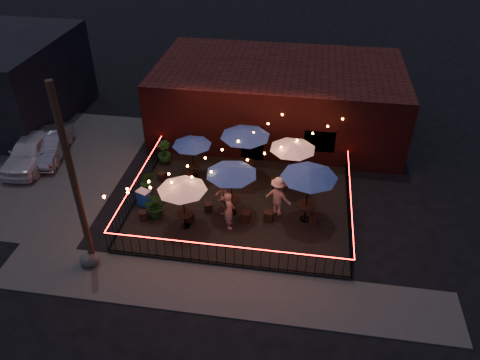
# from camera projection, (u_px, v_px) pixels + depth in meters

# --- Properties ---
(ground) EXTENTS (110.00, 110.00, 0.00)m
(ground) POSITION_uv_depth(u_px,v_px,m) (234.00, 235.00, 20.66)
(ground) COLOR black
(ground) RESTS_ON ground
(patio) EXTENTS (10.00, 8.00, 0.15)m
(patio) POSITION_uv_depth(u_px,v_px,m) (241.00, 206.00, 22.23)
(patio) COLOR black
(patio) RESTS_ON ground
(sidewalk) EXTENTS (18.00, 2.50, 0.05)m
(sidewalk) POSITION_uv_depth(u_px,v_px,m) (220.00, 290.00, 18.02)
(sidewalk) COLOR #3B3A37
(sidewalk) RESTS_ON ground
(parking_lot) EXTENTS (11.00, 12.00, 0.02)m
(parking_lot) POSITION_uv_depth(u_px,v_px,m) (29.00, 163.00, 25.41)
(parking_lot) COLOR #3B3A37
(parking_lot) RESTS_ON ground
(brick_building) EXTENTS (14.00, 8.00, 4.00)m
(brick_building) POSITION_uv_depth(u_px,v_px,m) (278.00, 99.00, 27.46)
(brick_building) COLOR #3A1210
(brick_building) RESTS_ON ground
(utility_pole) EXTENTS (0.26, 0.26, 8.00)m
(utility_pole) POSITION_uv_depth(u_px,v_px,m) (74.00, 184.00, 16.94)
(utility_pole) COLOR #362116
(utility_pole) RESTS_ON ground
(fence_front) EXTENTS (10.00, 0.04, 1.04)m
(fence_front) POSITION_uv_depth(u_px,v_px,m) (225.00, 255.00, 18.66)
(fence_front) COLOR black
(fence_front) RESTS_ON patio
(fence_left) EXTENTS (0.04, 8.00, 1.04)m
(fence_left) POSITION_uv_depth(u_px,v_px,m) (138.00, 186.00, 22.53)
(fence_left) COLOR black
(fence_left) RESTS_ON patio
(fence_right) EXTENTS (0.04, 8.00, 1.04)m
(fence_right) POSITION_uv_depth(u_px,v_px,m) (349.00, 206.00, 21.26)
(fence_right) COLOR black
(fence_right) RESTS_ON patio
(festoon_lights) EXTENTS (10.02, 8.72, 1.32)m
(festoon_lights) POSITION_uv_depth(u_px,v_px,m) (217.00, 164.00, 20.72)
(festoon_lights) COLOR orange
(festoon_lights) RESTS_ON ground
(cafe_table_0) EXTENTS (2.44, 2.44, 2.37)m
(cafe_table_0) POSITION_uv_depth(u_px,v_px,m) (182.00, 187.00, 19.66)
(cafe_table_0) COLOR black
(cafe_table_0) RESTS_ON patio
(cafe_table_1) EXTENTS (2.58, 2.58, 2.18)m
(cafe_table_1) POSITION_uv_depth(u_px,v_px,m) (192.00, 143.00, 23.00)
(cafe_table_1) COLOR black
(cafe_table_1) RESTS_ON patio
(cafe_table_2) EXTENTS (2.82, 2.82, 2.54)m
(cafe_table_2) POSITION_uv_depth(u_px,v_px,m) (231.00, 171.00, 20.36)
(cafe_table_2) COLOR black
(cafe_table_2) RESTS_ON patio
(cafe_table_3) EXTENTS (3.27, 3.27, 2.73)m
(cafe_table_3) POSITION_uv_depth(u_px,v_px,m) (245.00, 133.00, 22.75)
(cafe_table_3) COLOR black
(cafe_table_3) RESTS_ON patio
(cafe_table_4) EXTENTS (2.68, 2.68, 2.74)m
(cafe_table_4) POSITION_uv_depth(u_px,v_px,m) (309.00, 174.00, 19.86)
(cafe_table_4) COLOR black
(cafe_table_4) RESTS_ON patio
(cafe_table_5) EXTENTS (2.87, 2.87, 2.46)m
(cafe_table_5) POSITION_uv_depth(u_px,v_px,m) (293.00, 146.00, 22.23)
(cafe_table_5) COLOR black
(cafe_table_5) RESTS_ON patio
(bistro_chair_0) EXTENTS (0.43, 0.43, 0.41)m
(bistro_chair_0) POSITION_uv_depth(u_px,v_px,m) (144.00, 215.00, 21.21)
(bistro_chair_0) COLOR black
(bistro_chair_0) RESTS_ON patio
(bistro_chair_1) EXTENTS (0.40, 0.40, 0.43)m
(bistro_chair_1) POSITION_uv_depth(u_px,v_px,m) (189.00, 217.00, 21.07)
(bistro_chair_1) COLOR black
(bistro_chair_1) RESTS_ON patio
(bistro_chair_2) EXTENTS (0.47, 0.47, 0.43)m
(bistro_chair_2) POSITION_uv_depth(u_px,v_px,m) (162.00, 176.00, 23.74)
(bistro_chair_2) COLOR black
(bistro_chair_2) RESTS_ON patio
(bistro_chair_3) EXTENTS (0.42, 0.42, 0.43)m
(bistro_chair_3) POSITION_uv_depth(u_px,v_px,m) (190.00, 176.00, 23.78)
(bistro_chair_3) COLOR black
(bistro_chair_3) RESTS_ON patio
(bistro_chair_4) EXTENTS (0.45, 0.45, 0.41)m
(bistro_chair_4) POSITION_uv_depth(u_px,v_px,m) (208.00, 207.00, 21.70)
(bistro_chair_4) COLOR black
(bistro_chair_4) RESTS_ON patio
(bistro_chair_5) EXTENTS (0.41, 0.41, 0.47)m
(bistro_chair_5) POSITION_uv_depth(u_px,v_px,m) (246.00, 216.00, 21.10)
(bistro_chair_5) COLOR black
(bistro_chair_5) RESTS_ON patio
(bistro_chair_6) EXTENTS (0.36, 0.36, 0.40)m
(bistro_chair_6) POSITION_uv_depth(u_px,v_px,m) (239.00, 175.00, 23.87)
(bistro_chair_6) COLOR black
(bistro_chair_6) RESTS_ON patio
(bistro_chair_7) EXTENTS (0.41, 0.41, 0.42)m
(bistro_chair_7) POSITION_uv_depth(u_px,v_px,m) (275.00, 182.00, 23.33)
(bistro_chair_7) COLOR black
(bistro_chair_7) RESTS_ON patio
(bistro_chair_8) EXTENTS (0.43, 0.43, 0.46)m
(bistro_chair_8) POSITION_uv_depth(u_px,v_px,m) (269.00, 216.00, 21.14)
(bistro_chair_8) COLOR black
(bistro_chair_8) RESTS_ON patio
(bistro_chair_9) EXTENTS (0.42, 0.42, 0.44)m
(bistro_chair_9) POSITION_uv_depth(u_px,v_px,m) (314.00, 219.00, 20.98)
(bistro_chair_9) COLOR black
(bistro_chair_9) RESTS_ON patio
(bistro_chair_10) EXTENTS (0.40, 0.40, 0.43)m
(bistro_chair_10) POSITION_uv_depth(u_px,v_px,m) (297.00, 175.00, 23.83)
(bistro_chair_10) COLOR black
(bistro_chair_10) RESTS_ON patio
(bistro_chair_11) EXTENTS (0.34, 0.34, 0.40)m
(bistro_chair_11) POSITION_uv_depth(u_px,v_px,m) (328.00, 180.00, 23.50)
(bistro_chair_11) COLOR black
(bistro_chair_11) RESTS_ON patio
(patron_a) EXTENTS (0.60, 0.76, 1.83)m
(patron_a) POSITION_uv_depth(u_px,v_px,m) (229.00, 210.00, 20.38)
(patron_a) COLOR tan
(patron_a) RESTS_ON patio
(patron_b) EXTENTS (0.73, 0.92, 1.84)m
(patron_b) POSITION_uv_depth(u_px,v_px,m) (222.00, 196.00, 21.21)
(patron_b) COLOR tan
(patron_b) RESTS_ON patio
(patron_c) EXTENTS (1.45, 1.14, 1.98)m
(patron_c) POSITION_uv_depth(u_px,v_px,m) (278.00, 196.00, 21.07)
(patron_c) COLOR #D9B68F
(patron_c) RESTS_ON patio
(potted_shrub_a) EXTENTS (1.40, 1.32, 1.25)m
(potted_shrub_a) POSITION_uv_depth(u_px,v_px,m) (156.00, 205.00, 21.14)
(potted_shrub_a) COLOR #10360E
(potted_shrub_a) RESTS_ON patio
(potted_shrub_b) EXTENTS (0.76, 0.63, 1.32)m
(potted_shrub_b) POSITION_uv_depth(u_px,v_px,m) (148.00, 182.00, 22.56)
(potted_shrub_b) COLOR #103C0B
(potted_shrub_b) RESTS_ON patio
(potted_shrub_c) EXTENTS (0.75, 0.75, 1.27)m
(potted_shrub_c) POSITION_uv_depth(u_px,v_px,m) (164.00, 152.00, 24.85)
(potted_shrub_c) COLOR #103F0E
(potted_shrub_c) RESTS_ON patio
(cooler) EXTENTS (0.73, 0.63, 0.81)m
(cooler) POSITION_uv_depth(u_px,v_px,m) (144.00, 198.00, 21.95)
(cooler) COLOR #1344A7
(cooler) RESTS_ON patio
(boulder) EXTENTS (1.04, 0.97, 0.66)m
(boulder) POSITION_uv_depth(u_px,v_px,m) (89.00, 259.00, 18.96)
(boulder) COLOR #42413D
(boulder) RESTS_ON ground
(car_white) EXTENTS (2.20, 4.70, 1.55)m
(car_white) POSITION_uv_depth(u_px,v_px,m) (31.00, 151.00, 25.00)
(car_white) COLOR silver
(car_white) RESTS_ON ground
(car_silver) EXTENTS (2.18, 4.42, 1.39)m
(car_silver) POSITION_uv_depth(u_px,v_px,m) (50.00, 145.00, 25.65)
(car_silver) COLOR #939399
(car_silver) RESTS_ON ground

